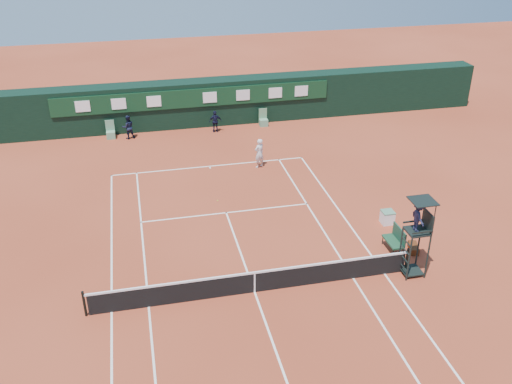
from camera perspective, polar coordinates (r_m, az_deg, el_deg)
ground at (r=22.72m, az=-0.14°, el=-9.97°), size 90.00×90.00×0.00m
court_lines at (r=22.72m, az=-0.15°, el=-9.96°), size 11.05×23.85×0.01m
tennis_net at (r=22.42m, az=-0.15°, el=-8.94°), size 12.90×0.10×1.10m
back_wall at (r=38.54m, az=-6.28°, el=8.84°), size 40.00×1.65×3.00m
linesman_chair_left at (r=37.61m, az=-14.33°, el=5.70°), size 0.55×0.50×1.15m
linesman_chair_right at (r=38.50m, az=0.74°, el=7.10°), size 0.55×0.50×1.15m
umpire_chair at (r=23.25m, az=15.92°, el=-2.91°), size 0.96×0.95×3.42m
player_bench at (r=25.56m, az=13.81°, el=-4.53°), size 0.56×1.20×1.10m
tennis_bag at (r=25.92m, az=15.46°, el=-5.43°), size 0.56×0.87×0.30m
cooler at (r=27.63m, az=13.00°, el=-2.46°), size 0.57×0.57×0.65m
tennis_ball at (r=29.03m, az=-3.86°, el=-0.85°), size 0.07×0.07×0.07m
player at (r=32.24m, az=0.33°, el=3.90°), size 0.75×0.66×1.72m
ball_kid_left at (r=37.12m, az=-12.66°, el=6.36°), size 0.83×0.69×1.54m
ball_kid_right at (r=37.37m, az=-4.09°, el=7.05°), size 0.85×0.37×1.45m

